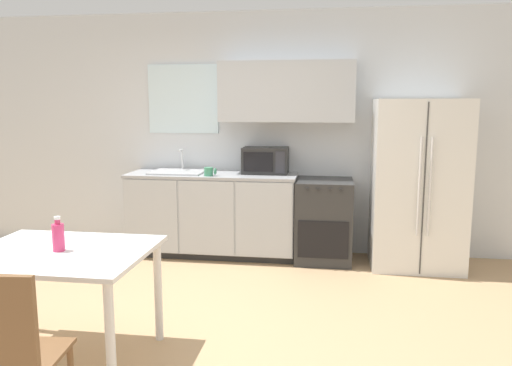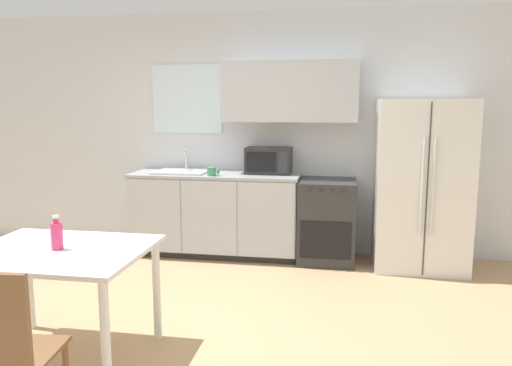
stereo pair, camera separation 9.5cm
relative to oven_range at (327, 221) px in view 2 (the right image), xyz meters
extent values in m
plane|color=tan|center=(-0.94, -1.89, -0.44)|extent=(12.00, 12.00, 0.00)
cube|color=silver|center=(-0.94, 0.34, 0.91)|extent=(12.00, 0.06, 2.70)
cube|color=silver|center=(-1.63, 0.30, 1.30)|extent=(0.82, 0.04, 0.78)
cube|color=#B2B7BC|center=(-0.43, 0.15, 1.37)|extent=(1.46, 0.32, 0.64)
cube|color=#333333|center=(-1.23, 0.05, -0.40)|extent=(1.85, 0.52, 0.08)
cube|color=#B2B7BC|center=(-1.23, 0.02, 0.05)|extent=(1.85, 0.58, 0.82)
cube|color=#B2B7BC|center=(-1.85, -0.28, 0.05)|extent=(0.60, 0.01, 0.80)
cube|color=#B2B7BC|center=(-1.23, -0.28, 0.05)|extent=(0.60, 0.01, 0.80)
cube|color=#B2B7BC|center=(-0.62, -0.28, 0.05)|extent=(0.60, 0.01, 0.80)
cube|color=#9EA0A5|center=(-1.23, 0.02, 0.47)|extent=(1.87, 0.60, 0.03)
cube|color=#2D2D2D|center=(0.00, 0.00, 0.00)|extent=(0.60, 0.61, 0.88)
cube|color=black|center=(0.00, -0.31, -0.13)|extent=(0.52, 0.01, 0.39)
cylinder|color=#262626|center=(-0.17, -0.32, 0.39)|extent=(0.03, 0.02, 0.03)
cylinder|color=#262626|center=(-0.06, -0.32, 0.39)|extent=(0.03, 0.02, 0.03)
cylinder|color=#262626|center=(0.06, -0.32, 0.39)|extent=(0.03, 0.02, 0.03)
cylinder|color=#262626|center=(0.17, -0.32, 0.39)|extent=(0.03, 0.02, 0.03)
cube|color=silver|center=(0.95, -0.04, 0.43)|extent=(0.91, 0.71, 1.74)
cube|color=#3F3F3F|center=(0.95, -0.40, 0.43)|extent=(0.01, 0.01, 1.68)
cylinder|color=silver|center=(0.90, -0.43, 0.46)|extent=(0.02, 0.02, 0.95)
cylinder|color=silver|center=(1.00, -0.43, 0.46)|extent=(0.02, 0.02, 0.95)
cube|color=#B7BABC|center=(-1.63, 0.02, 0.49)|extent=(0.58, 0.46, 0.02)
cylinder|color=silver|center=(-1.63, 0.21, 0.62)|extent=(0.02, 0.02, 0.23)
cylinder|color=silver|center=(-1.63, 0.14, 0.72)|extent=(0.02, 0.14, 0.02)
cube|color=#282828|center=(-0.65, 0.12, 0.63)|extent=(0.50, 0.31, 0.29)
cube|color=black|center=(-0.71, -0.04, 0.63)|extent=(0.32, 0.01, 0.21)
cube|color=#2D2D33|center=(-0.47, -0.04, 0.63)|extent=(0.10, 0.01, 0.23)
cylinder|color=#3F8C66|center=(-1.23, -0.16, 0.53)|extent=(0.09, 0.09, 0.09)
torus|color=#3F8C66|center=(-1.16, -0.16, 0.53)|extent=(0.02, 0.07, 0.07)
cube|color=white|center=(-1.65, -2.44, 0.31)|extent=(1.13, 0.91, 0.03)
cylinder|color=white|center=(-1.14, -2.84, -0.07)|extent=(0.06, 0.06, 0.73)
cylinder|color=white|center=(-2.15, -2.05, -0.07)|extent=(0.06, 0.06, 0.73)
cylinder|color=white|center=(-1.14, -2.05, -0.07)|extent=(0.06, 0.06, 0.73)
cube|color=brown|center=(-1.46, -3.18, 0.00)|extent=(0.44, 0.44, 0.02)
cylinder|color=#DB386B|center=(-1.65, -2.45, 0.41)|extent=(0.08, 0.08, 0.17)
cylinder|color=#DB386B|center=(-1.65, -2.45, 0.51)|extent=(0.03, 0.03, 0.03)
cylinder|color=white|center=(-1.65, -2.45, 0.54)|extent=(0.04, 0.04, 0.02)
camera|label=1|loc=(0.04, -5.30, 1.25)|focal=35.00mm
camera|label=2|loc=(0.14, -5.29, 1.25)|focal=35.00mm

